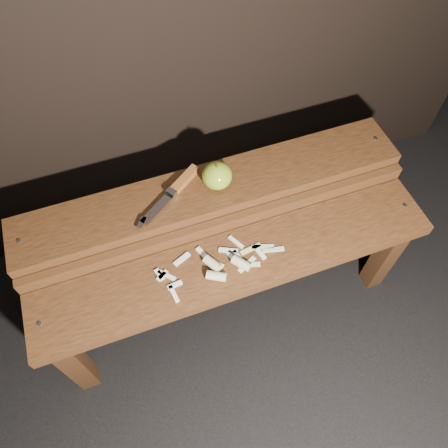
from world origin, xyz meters
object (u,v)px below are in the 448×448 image
object	(u,v)px
apple	(217,176)
bench_rear_tier	(213,204)
bench_front_tier	(238,273)
knife	(178,187)

from	to	relation	value
apple	bench_rear_tier	bearing A→B (deg)	-166.80
bench_front_tier	knife	distance (m)	0.31
bench_rear_tier	apple	xyz separation A→B (m)	(0.02, 0.00, 0.13)
bench_rear_tier	knife	distance (m)	0.14
bench_front_tier	bench_rear_tier	size ratio (longest dim) A/B	1.00
knife	bench_front_tier	bearing A→B (deg)	-69.16
bench_rear_tier	knife	xyz separation A→B (m)	(-0.10, 0.03, 0.10)
apple	knife	bearing A→B (deg)	168.70
bench_front_tier	apple	world-z (taller)	apple
apple	knife	world-z (taller)	apple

